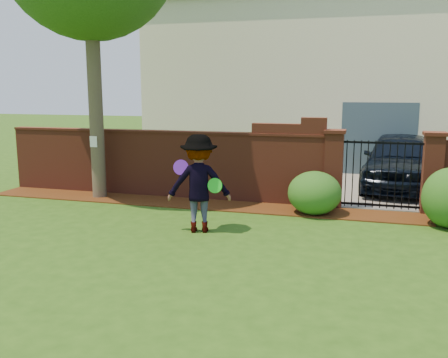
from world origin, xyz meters
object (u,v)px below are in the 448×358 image
(frisbee_purple, at_px, (181,167))
(frisbee_green, at_px, (215,186))
(man, at_px, (199,184))
(car, at_px, (399,161))

(frisbee_purple, relative_size, frisbee_green, 1.01)
(frisbee_purple, distance_m, frisbee_green, 0.76)
(man, bearing_deg, car, -142.29)
(man, bearing_deg, frisbee_green, 152.10)
(car, height_order, frisbee_purple, car)
(car, bearing_deg, man, -120.64)
(man, relative_size, frisbee_green, 6.60)
(car, distance_m, frisbee_green, 6.77)
(car, distance_m, man, 6.91)
(frisbee_purple, bearing_deg, man, 25.31)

